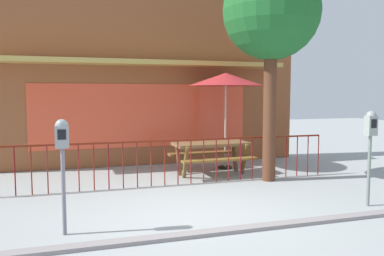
% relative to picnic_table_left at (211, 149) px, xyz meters
% --- Properties ---
extents(ground, '(40.00, 40.00, 0.00)m').
position_rel_picnic_table_left_xyz_m(ground, '(-1.33, -2.89, -0.61)').
color(ground, '#9AA09F').
extents(pub_storefront, '(8.98, 1.23, 4.74)m').
position_rel_picnic_table_left_xyz_m(pub_storefront, '(-1.33, 1.94, 1.75)').
color(pub_storefront, '#512919').
rests_on(pub_storefront, ground).
extents(patio_fence_front, '(7.57, 0.04, 0.97)m').
position_rel_picnic_table_left_xyz_m(patio_fence_front, '(-1.33, -0.78, 0.05)').
color(patio_fence_front, maroon).
rests_on(patio_fence_front, ground).
extents(picnic_table_left, '(1.84, 1.42, 0.79)m').
position_rel_picnic_table_left_xyz_m(picnic_table_left, '(0.00, 0.00, 0.00)').
color(picnic_table_left, brown).
rests_on(picnic_table_left, ground).
extents(patio_umbrella, '(1.93, 1.93, 2.47)m').
position_rel_picnic_table_left_xyz_m(patio_umbrella, '(0.61, 0.61, 1.68)').
color(patio_umbrella, black).
rests_on(patio_umbrella, ground).
extents(parking_meter_near, '(0.18, 0.17, 1.65)m').
position_rel_picnic_table_left_xyz_m(parking_meter_near, '(1.69, -3.29, 0.66)').
color(parking_meter_near, slate).
rests_on(parking_meter_near, ground).
extents(parking_meter_far, '(0.18, 0.17, 1.60)m').
position_rel_picnic_table_left_xyz_m(parking_meter_far, '(-3.30, -3.19, 0.62)').
color(parking_meter_far, slate).
rests_on(parking_meter_far, ground).
extents(street_tree, '(2.11, 2.11, 4.77)m').
position_rel_picnic_table_left_xyz_m(street_tree, '(1.00, -1.01, 3.05)').
color(street_tree, '#56301E').
rests_on(street_tree, ground).
extents(curb_edge, '(12.58, 0.20, 0.11)m').
position_rel_picnic_table_left_xyz_m(curb_edge, '(-1.33, -3.78, -0.61)').
color(curb_edge, gray).
rests_on(curb_edge, ground).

